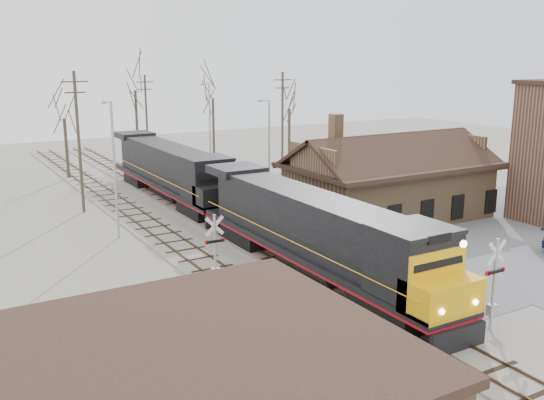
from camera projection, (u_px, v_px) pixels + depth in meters
The scene contains 20 objects.
ground at pixel (363, 302), 30.08m from camera, with size 140.00×140.00×0.00m, color gray.
road at pixel (363, 302), 30.08m from camera, with size 60.00×9.00×0.03m, color #5C5C60.
parking_lot at pixel (530, 231), 42.27m from camera, with size 22.00×26.00×0.03m, color #5C5C60.
track_main at pixel (229, 229), 42.67m from camera, with size 3.40×90.00×0.24m.
track_siding at pixel (168, 239), 40.46m from camera, with size 3.40×90.00×0.24m.
depot at pixel (389, 187), 45.50m from camera, with size 15.20×9.31×7.90m.
locomotive_lead at pixel (319, 235), 32.80m from camera, with size 3.21×21.51×4.78m.
locomotive_trailing at pixel (172, 171), 51.11m from camera, with size 3.21×21.51×4.52m.
crossbuck_near at pixel (494, 288), 26.61m from camera, with size 1.21×0.32×4.24m.
crossbuck_far at pixel (215, 255), 31.40m from camera, with size 1.15×0.30×4.04m.
streetlight_a at pixel (114, 163), 39.78m from camera, with size 0.25×2.04×9.14m.
streetlight_b at pixel (268, 142), 52.97m from camera, with size 0.25×2.04×8.31m.
streetlight_c at pixel (209, 125), 60.52m from camera, with size 0.25×2.04×9.43m.
utility_pole_a at pixel (79, 140), 46.39m from camera, with size 2.00×0.24×10.90m.
utility_pole_b at pixel (147, 118), 67.71m from camera, with size 2.00×0.24×10.04m.
utility_pole_c at pixel (282, 122), 61.46m from camera, with size 2.00×0.24×10.49m.
tree_b at pixel (63, 108), 59.41m from camera, with size 4.01×4.01×9.84m.
tree_c at pixel (135, 78), 68.23m from camera, with size 5.50×5.50×13.48m.
tree_d at pixel (213, 88), 71.74m from camera, with size 4.76×4.76×11.67m.
tree_e at pixel (289, 99), 67.74m from camera, with size 4.18×4.18×10.25m.
Camera 1 is at (-18.07, -22.00, 11.86)m, focal length 40.00 mm.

